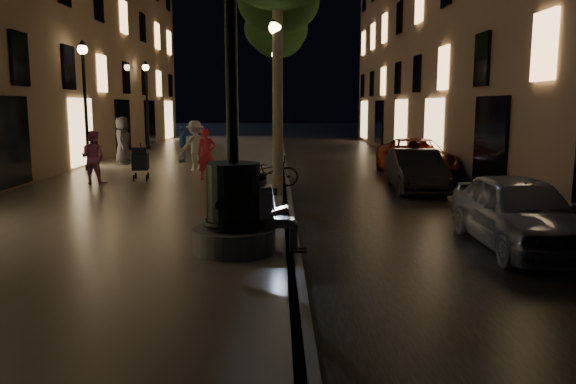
{
  "coord_description": "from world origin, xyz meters",
  "views": [
    {
      "loc": [
        -0.27,
        -7.25,
        2.65
      ],
      "look_at": [
        -0.07,
        3.0,
        1.05
      ],
      "focal_mm": 35.0,
      "sensor_mm": 36.0,
      "label": 1
    }
  ],
  "objects_px": {
    "tree_second": "(279,2)",
    "car_second": "(416,171)",
    "lamp_curb_c": "(276,94)",
    "stroller": "(141,162)",
    "pedestrian_pink": "(93,157)",
    "tree_third": "(276,30)",
    "bicycle": "(269,171)",
    "pedestrian_white": "(195,145)",
    "lamp_curb_a": "(276,83)",
    "car_third": "(415,158)",
    "lamp_curb_b": "(276,90)",
    "car_front": "(519,212)",
    "fountain_lamppost": "(233,192)",
    "lamp_curb_d": "(277,96)",
    "lamp_left_b": "(85,89)",
    "pedestrian_red": "(207,154)",
    "pedestrian_dark": "(122,141)",
    "tree_far": "(278,38)",
    "lamp_left_c": "(147,94)",
    "seated_man_laptop": "(270,210)",
    "pedestrian_blue": "(183,143)"
  },
  "relations": [
    {
      "from": "pedestrian_red",
      "to": "pedestrian_blue",
      "type": "distance_m",
      "value": 5.97
    },
    {
      "from": "tree_third",
      "to": "lamp_curb_c",
      "type": "xyz_separation_m",
      "value": [
        0.0,
        4.0,
        -2.9
      ]
    },
    {
      "from": "tree_third",
      "to": "pedestrian_pink",
      "type": "xyz_separation_m",
      "value": [
        -5.67,
        -9.78,
        -5.11
      ]
    },
    {
      "from": "fountain_lamppost",
      "to": "lamp_curb_d",
      "type": "xyz_separation_m",
      "value": [
        0.7,
        30.0,
        2.02
      ]
    },
    {
      "from": "fountain_lamppost",
      "to": "lamp_curb_d",
      "type": "distance_m",
      "value": 30.08
    },
    {
      "from": "stroller",
      "to": "pedestrian_blue",
      "type": "bearing_deg",
      "value": 77.4
    },
    {
      "from": "lamp_left_b",
      "to": "lamp_left_c",
      "type": "height_order",
      "value": "same"
    },
    {
      "from": "stroller",
      "to": "pedestrian_pink",
      "type": "bearing_deg",
      "value": -155.45
    },
    {
      "from": "tree_second",
      "to": "car_front",
      "type": "relative_size",
      "value": 1.83
    },
    {
      "from": "pedestrian_red",
      "to": "bicycle",
      "type": "xyz_separation_m",
      "value": [
        2.08,
        -1.64,
        -0.38
      ]
    },
    {
      "from": "fountain_lamppost",
      "to": "lamp_left_c",
      "type": "xyz_separation_m",
      "value": [
        -6.4,
        22.0,
        2.02
      ]
    },
    {
      "from": "lamp_left_c",
      "to": "car_second",
      "type": "bearing_deg",
      "value": -51.23
    },
    {
      "from": "lamp_left_b",
      "to": "pedestrian_dark",
      "type": "distance_m",
      "value": 3.07
    },
    {
      "from": "lamp_left_b",
      "to": "stroller",
      "type": "relative_size",
      "value": 3.98
    },
    {
      "from": "lamp_curb_a",
      "to": "pedestrian_blue",
      "type": "distance_m",
      "value": 10.03
    },
    {
      "from": "tree_third",
      "to": "car_second",
      "type": "bearing_deg",
      "value": -67.13
    },
    {
      "from": "tree_far",
      "to": "lamp_curb_c",
      "type": "bearing_deg",
      "value": -92.29
    },
    {
      "from": "tree_second",
      "to": "car_second",
      "type": "xyz_separation_m",
      "value": [
        4.2,
        -4.2,
        -5.69
      ]
    },
    {
      "from": "pedestrian_pink",
      "to": "bicycle",
      "type": "bearing_deg",
      "value": -174.32
    },
    {
      "from": "stroller",
      "to": "pedestrian_white",
      "type": "distance_m",
      "value": 3.19
    },
    {
      "from": "bicycle",
      "to": "pedestrian_pink",
      "type": "bearing_deg",
      "value": 81.2
    },
    {
      "from": "tree_third",
      "to": "pedestrian_pink",
      "type": "bearing_deg",
      "value": -120.13
    },
    {
      "from": "fountain_lamppost",
      "to": "lamp_curb_a",
      "type": "relative_size",
      "value": 1.08
    },
    {
      "from": "tree_second",
      "to": "pedestrian_red",
      "type": "relative_size",
      "value": 4.38
    },
    {
      "from": "car_second",
      "to": "car_third",
      "type": "xyz_separation_m",
      "value": [
        0.86,
        3.56,
        0.06
      ]
    },
    {
      "from": "car_front",
      "to": "lamp_curb_a",
      "type": "bearing_deg",
      "value": 132.54
    },
    {
      "from": "tree_third",
      "to": "car_third",
      "type": "distance_m",
      "value": 10.0
    },
    {
      "from": "lamp_curb_a",
      "to": "car_third",
      "type": "bearing_deg",
      "value": 46.15
    },
    {
      "from": "lamp_curb_b",
      "to": "pedestrian_red",
      "type": "distance_m",
      "value": 5.75
    },
    {
      "from": "lamp_curb_d",
      "to": "pedestrian_red",
      "type": "bearing_deg",
      "value": -96.29
    },
    {
      "from": "seated_man_laptop",
      "to": "stroller",
      "type": "distance_m",
      "value": 10.03
    },
    {
      "from": "seated_man_laptop",
      "to": "lamp_curb_c",
      "type": "bearing_deg",
      "value": 89.77
    },
    {
      "from": "lamp_curb_a",
      "to": "bicycle",
      "type": "distance_m",
      "value": 3.02
    },
    {
      "from": "car_second",
      "to": "pedestrian_dark",
      "type": "height_order",
      "value": "pedestrian_dark"
    },
    {
      "from": "lamp_curb_b",
      "to": "car_front",
      "type": "bearing_deg",
      "value": -71.08
    },
    {
      "from": "stroller",
      "to": "lamp_curb_d",
      "type": "bearing_deg",
      "value": 69.45
    },
    {
      "from": "lamp_curb_a",
      "to": "lamp_left_c",
      "type": "relative_size",
      "value": 1.0
    },
    {
      "from": "tree_second",
      "to": "pedestrian_dark",
      "type": "relative_size",
      "value": 3.78
    },
    {
      "from": "lamp_left_b",
      "to": "pedestrian_red",
      "type": "height_order",
      "value": "lamp_left_b"
    },
    {
      "from": "fountain_lamppost",
      "to": "tree_second",
      "type": "xyz_separation_m",
      "value": [
        0.8,
        12.0,
        5.12
      ]
    },
    {
      "from": "lamp_curb_a",
      "to": "bicycle",
      "type": "bearing_deg",
      "value": 97.61
    },
    {
      "from": "lamp_curb_c",
      "to": "stroller",
      "type": "distance_m",
      "value": 13.91
    },
    {
      "from": "lamp_curb_a",
      "to": "pedestrian_dark",
      "type": "relative_size",
      "value": 2.46
    },
    {
      "from": "stroller",
      "to": "pedestrian_red",
      "type": "xyz_separation_m",
      "value": [
        2.13,
        0.17,
        0.24
      ]
    },
    {
      "from": "lamp_left_b",
      "to": "bicycle",
      "type": "bearing_deg",
      "value": -32.74
    },
    {
      "from": "pedestrian_dark",
      "to": "tree_far",
      "type": "bearing_deg",
      "value": -37.67
    },
    {
      "from": "tree_second",
      "to": "lamp_left_b",
      "type": "distance_m",
      "value": 7.84
    },
    {
      "from": "lamp_curb_a",
      "to": "pedestrian_white",
      "type": "distance_m",
      "value": 6.96
    },
    {
      "from": "lamp_curb_c",
      "to": "bicycle",
      "type": "bearing_deg",
      "value": -90.83
    },
    {
      "from": "tree_third",
      "to": "lamp_curb_b",
      "type": "relative_size",
      "value": 1.5
    }
  ]
}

